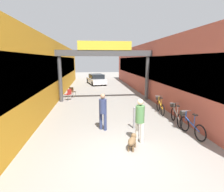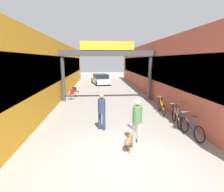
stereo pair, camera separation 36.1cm
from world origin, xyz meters
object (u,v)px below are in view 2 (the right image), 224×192
at_px(pedestrian_companion, 102,109).
at_px(bicycle_blue_nearest, 190,126).
at_px(bicycle_silver_second, 176,116).
at_px(cafe_chair_red_nearer, 71,93).
at_px(pedestrian_with_dog, 137,118).
at_px(bollard_post_metal, 133,118).
at_px(dog_on_leash, 129,141).
at_px(bicycle_orange_third, 161,106).
at_px(cafe_chair_wood_farther, 75,91).
at_px(parked_car_white, 101,79).

distance_m(pedestrian_companion, bicycle_blue_nearest, 3.80).
relative_size(bicycle_silver_second, cafe_chair_red_nearer, 1.88).
bearing_deg(pedestrian_with_dog, bollard_post_metal, 84.88).
distance_m(dog_on_leash, bollard_post_metal, 1.91).
xyz_separation_m(pedestrian_with_dog, bicycle_blue_nearest, (2.32, 0.39, -0.54)).
bearing_deg(bicycle_orange_third, dog_on_leash, -123.12).
height_order(bicycle_orange_third, cafe_chair_wood_farther, bicycle_orange_third).
bearing_deg(bicycle_silver_second, dog_on_leash, -140.39).
xyz_separation_m(dog_on_leash, cafe_chair_wood_farther, (-3.04, 9.12, 0.23)).
relative_size(bollard_post_metal, parked_car_white, 0.24).
relative_size(pedestrian_companion, bicycle_blue_nearest, 1.00).
bearing_deg(pedestrian_companion, bollard_post_metal, -1.65).
relative_size(bicycle_orange_third, bollard_post_metal, 1.63).
relative_size(pedestrian_companion, parked_car_white, 0.39).
height_order(bicycle_silver_second, bollard_post_metal, bollard_post_metal).
xyz_separation_m(cafe_chair_red_nearer, parked_car_white, (2.45, 8.91, 0.10)).
height_order(pedestrian_with_dog, bollard_post_metal, pedestrian_with_dog).
xyz_separation_m(bollard_post_metal, cafe_chair_wood_farther, (-3.55, 7.30, 0.02)).
relative_size(bicycle_orange_third, cafe_chair_wood_farther, 1.89).
xyz_separation_m(pedestrian_companion, cafe_chair_red_nearer, (-2.28, 6.24, -0.42)).
distance_m(cafe_chair_wood_farther, parked_car_white, 8.22).
xyz_separation_m(pedestrian_with_dog, cafe_chair_red_nearer, (-3.60, 7.62, -0.44)).
bearing_deg(dog_on_leash, parked_car_white, 92.54).
distance_m(bicycle_blue_nearest, bicycle_orange_third, 3.21).
distance_m(dog_on_leash, bicycle_blue_nearest, 2.85).
distance_m(pedestrian_with_dog, cafe_chair_red_nearer, 8.44).
bearing_deg(bicycle_orange_third, bicycle_silver_second, -87.04).
relative_size(dog_on_leash, cafe_chair_wood_farther, 0.79).
bearing_deg(parked_car_white, bicycle_orange_third, -75.18).
relative_size(pedestrian_with_dog, cafe_chair_red_nearer, 1.92).
bearing_deg(bollard_post_metal, pedestrian_companion, 178.35).
bearing_deg(bicycle_silver_second, bicycle_orange_third, 92.96).
bearing_deg(cafe_chair_wood_farther, bollard_post_metal, -64.06).
distance_m(pedestrian_companion, parked_car_white, 15.16).
bearing_deg(bicycle_blue_nearest, cafe_chair_red_nearer, 129.27).
bearing_deg(pedestrian_with_dog, pedestrian_companion, 133.72).
height_order(pedestrian_with_dog, bicycle_silver_second, pedestrian_with_dog).
bearing_deg(bicycle_orange_third, cafe_chair_red_nearer, 145.57).
bearing_deg(bicycle_silver_second, cafe_chair_wood_farther, 130.29).
xyz_separation_m(pedestrian_companion, bicycle_orange_third, (3.59, 2.22, -0.52)).
relative_size(pedestrian_companion, cafe_chair_wood_farther, 1.89).
bearing_deg(bicycle_orange_third, pedestrian_with_dog, -122.29).
height_order(pedestrian_with_dog, bicycle_orange_third, pedestrian_with_dog).
distance_m(bicycle_blue_nearest, cafe_chair_wood_farther, 10.05).
bearing_deg(parked_car_white, pedestrian_with_dog, -86.03).
relative_size(cafe_chair_red_nearer, parked_car_white, 0.21).
bearing_deg(parked_car_white, bicycle_silver_second, -76.59).
xyz_separation_m(pedestrian_companion, bicycle_silver_second, (3.68, 0.42, -0.52)).
xyz_separation_m(pedestrian_with_dog, dog_on_leash, (-0.39, -0.49, -0.67)).
height_order(dog_on_leash, bicycle_blue_nearest, bicycle_blue_nearest).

